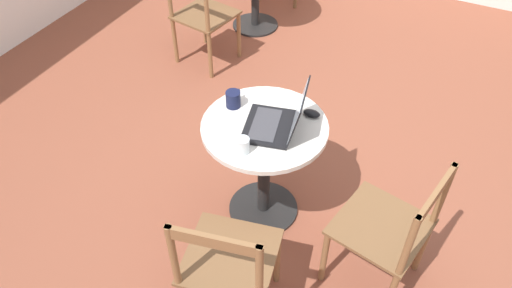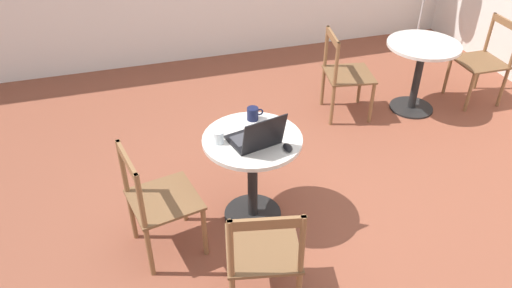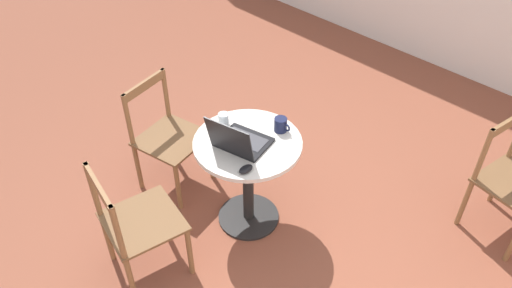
{
  "view_description": "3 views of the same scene",
  "coord_description": "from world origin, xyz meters",
  "px_view_note": "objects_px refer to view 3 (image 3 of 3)",
  "views": [
    {
      "loc": [
        -2.19,
        -0.62,
        2.57
      ],
      "look_at": [
        -0.32,
        0.31,
        0.58
      ],
      "focal_mm": 35.0,
      "sensor_mm": 36.0,
      "label": 1
    },
    {
      "loc": [
        -1.11,
        -2.53,
        2.72
      ],
      "look_at": [
        -0.24,
        0.39,
        0.58
      ],
      "focal_mm": 35.0,
      "sensor_mm": 36.0,
      "label": 2
    },
    {
      "loc": [
        1.49,
        -1.46,
        2.81
      ],
      "look_at": [
        -0.32,
        0.35,
        0.65
      ],
      "focal_mm": 35.0,
      "sensor_mm": 36.0,
      "label": 3
    }
  ],
  "objects_px": {
    "laptop": "(239,141)",
    "chair_mid_left": "(511,181)",
    "chair_near_left": "(167,137)",
    "mouse": "(246,169)",
    "cafe_table_near": "(248,164)",
    "drinking_glass": "(224,119)",
    "chair_near_front": "(136,224)",
    "mug": "(281,125)"
  },
  "relations": [
    {
      "from": "cafe_table_near",
      "to": "mug",
      "type": "bearing_deg",
      "value": 72.41
    },
    {
      "from": "chair_near_left",
      "to": "mug",
      "type": "distance_m",
      "value": 0.94
    },
    {
      "from": "cafe_table_near",
      "to": "chair_near_front",
      "type": "distance_m",
      "value": 0.83
    },
    {
      "from": "chair_near_left",
      "to": "drinking_glass",
      "type": "height_order",
      "value": "chair_near_left"
    },
    {
      "from": "chair_near_left",
      "to": "chair_mid_left",
      "type": "xyz_separation_m",
      "value": [
        2.03,
        1.36,
        0.0
      ]
    },
    {
      "from": "chair_near_left",
      "to": "mug",
      "type": "height_order",
      "value": "chair_near_left"
    },
    {
      "from": "laptop",
      "to": "chair_mid_left",
      "type": "bearing_deg",
      "value": 44.65
    },
    {
      "from": "chair_near_front",
      "to": "mug",
      "type": "distance_m",
      "value": 1.12
    },
    {
      "from": "chair_near_left",
      "to": "drinking_glass",
      "type": "xyz_separation_m",
      "value": [
        0.48,
        0.16,
        0.33
      ]
    },
    {
      "from": "laptop",
      "to": "drinking_glass",
      "type": "height_order",
      "value": "laptop"
    },
    {
      "from": "cafe_table_near",
      "to": "chair_near_front",
      "type": "xyz_separation_m",
      "value": [
        -0.17,
        -0.8,
        -0.09
      ]
    },
    {
      "from": "chair_mid_left",
      "to": "drinking_glass",
      "type": "distance_m",
      "value": 1.99
    },
    {
      "from": "drinking_glass",
      "to": "chair_near_left",
      "type": "bearing_deg",
      "value": -161.76
    },
    {
      "from": "laptop",
      "to": "mug",
      "type": "height_order",
      "value": "laptop"
    },
    {
      "from": "chair_near_front",
      "to": "drinking_glass",
      "type": "relative_size",
      "value": 9.75
    },
    {
      "from": "cafe_table_near",
      "to": "mug",
      "type": "xyz_separation_m",
      "value": [
        0.07,
        0.24,
        0.25
      ]
    },
    {
      "from": "chair_near_left",
      "to": "mouse",
      "type": "bearing_deg",
      "value": -3.59
    },
    {
      "from": "mouse",
      "to": "drinking_glass",
      "type": "height_order",
      "value": "drinking_glass"
    },
    {
      "from": "laptop",
      "to": "drinking_glass",
      "type": "bearing_deg",
      "value": 160.09
    },
    {
      "from": "chair_mid_left",
      "to": "chair_near_front",
      "type": "bearing_deg",
      "value": -126.26
    },
    {
      "from": "cafe_table_near",
      "to": "chair_near_left",
      "type": "height_order",
      "value": "chair_near_left"
    },
    {
      "from": "cafe_table_near",
      "to": "chair_mid_left",
      "type": "relative_size",
      "value": 0.84
    },
    {
      "from": "cafe_table_near",
      "to": "chair_mid_left",
      "type": "distance_m",
      "value": 1.79
    },
    {
      "from": "chair_near_front",
      "to": "drinking_glass",
      "type": "bearing_deg",
      "value": 95.19
    },
    {
      "from": "cafe_table_near",
      "to": "chair_near_left",
      "type": "distance_m",
      "value": 0.74
    },
    {
      "from": "cafe_table_near",
      "to": "drinking_glass",
      "type": "relative_size",
      "value": 8.15
    },
    {
      "from": "chair_mid_left",
      "to": "drinking_glass",
      "type": "xyz_separation_m",
      "value": [
        -1.55,
        -1.2,
        0.33
      ]
    },
    {
      "from": "chair_near_left",
      "to": "laptop",
      "type": "bearing_deg",
      "value": 5.34
    },
    {
      "from": "chair_near_front",
      "to": "drinking_glass",
      "type": "height_order",
      "value": "chair_near_front"
    },
    {
      "from": "laptop",
      "to": "mouse",
      "type": "xyz_separation_m",
      "value": [
        0.19,
        -0.12,
        -0.04
      ]
    },
    {
      "from": "mouse",
      "to": "chair_near_front",
      "type": "bearing_deg",
      "value": -120.93
    },
    {
      "from": "drinking_glass",
      "to": "mug",
      "type": "bearing_deg",
      "value": 35.41
    },
    {
      "from": "chair_near_front",
      "to": "chair_near_left",
      "type": "relative_size",
      "value": 1.0
    },
    {
      "from": "chair_mid_left",
      "to": "mouse",
      "type": "xyz_separation_m",
      "value": [
        -1.12,
        -1.41,
        0.3
      ]
    },
    {
      "from": "mug",
      "to": "laptop",
      "type": "bearing_deg",
      "value": -102.49
    },
    {
      "from": "chair_near_left",
      "to": "chair_mid_left",
      "type": "distance_m",
      "value": 2.44
    },
    {
      "from": "chair_near_front",
      "to": "laptop",
      "type": "height_order",
      "value": "laptop"
    },
    {
      "from": "chair_near_front",
      "to": "chair_mid_left",
      "type": "bearing_deg",
      "value": 53.74
    },
    {
      "from": "mouse",
      "to": "laptop",
      "type": "bearing_deg",
      "value": 146.38
    },
    {
      "from": "chair_mid_left",
      "to": "mouse",
      "type": "height_order",
      "value": "chair_mid_left"
    },
    {
      "from": "drinking_glass",
      "to": "mouse",
      "type": "bearing_deg",
      "value": -26.24
    },
    {
      "from": "mouse",
      "to": "mug",
      "type": "height_order",
      "value": "mug"
    }
  ]
}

